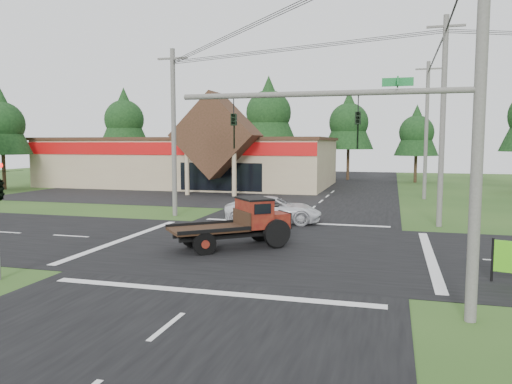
% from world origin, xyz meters
% --- Properties ---
extents(ground, '(120.00, 120.00, 0.00)m').
position_xyz_m(ground, '(0.00, 0.00, 0.00)').
color(ground, '#234217').
rests_on(ground, ground).
extents(road_ns, '(12.00, 120.00, 0.02)m').
position_xyz_m(road_ns, '(0.00, 0.00, 0.01)').
color(road_ns, black).
rests_on(road_ns, ground).
extents(road_ew, '(120.00, 12.00, 0.02)m').
position_xyz_m(road_ew, '(0.00, 0.00, 0.01)').
color(road_ew, black).
rests_on(road_ew, ground).
extents(parking_apron, '(28.00, 14.00, 0.02)m').
position_xyz_m(parking_apron, '(-14.00, 19.00, 0.01)').
color(parking_apron, black).
rests_on(parking_apron, ground).
extents(cvs_building, '(30.40, 18.20, 9.19)m').
position_xyz_m(cvs_building, '(-15.70, 29.57, 2.78)').
color(cvs_building, tan).
rests_on(cvs_building, ground).
extents(traffic_signal_mast, '(8.12, 0.24, 7.00)m').
position_xyz_m(traffic_signal_mast, '(5.82, -7.50, 4.43)').
color(traffic_signal_mast, '#595651').
rests_on(traffic_signal_mast, ground).
extents(utility_pole_nr, '(2.00, 0.30, 11.00)m').
position_xyz_m(utility_pole_nr, '(7.50, -7.50, 5.64)').
color(utility_pole_nr, '#595651').
rests_on(utility_pole_nr, ground).
extents(utility_pole_nw, '(2.00, 0.30, 10.50)m').
position_xyz_m(utility_pole_nw, '(-8.00, 8.00, 5.39)').
color(utility_pole_nw, '#595651').
rests_on(utility_pole_nw, ground).
extents(utility_pole_ne, '(2.00, 0.30, 11.50)m').
position_xyz_m(utility_pole_ne, '(8.00, 8.00, 5.89)').
color(utility_pole_ne, '#595651').
rests_on(utility_pole_ne, ground).
extents(utility_pole_n, '(2.00, 0.30, 11.20)m').
position_xyz_m(utility_pole_n, '(8.00, 22.00, 5.74)').
color(utility_pole_n, '#595651').
rests_on(utility_pole_n, ground).
extents(tree_row_a, '(6.72, 6.72, 12.12)m').
position_xyz_m(tree_row_a, '(-30.00, 40.00, 8.05)').
color(tree_row_a, '#332316').
rests_on(tree_row_a, ground).
extents(tree_row_b, '(5.60, 5.60, 10.10)m').
position_xyz_m(tree_row_b, '(-20.00, 42.00, 6.70)').
color(tree_row_b, '#332316').
rests_on(tree_row_b, ground).
extents(tree_row_c, '(7.28, 7.28, 13.13)m').
position_xyz_m(tree_row_c, '(-10.00, 41.00, 8.72)').
color(tree_row_c, '#332316').
rests_on(tree_row_c, ground).
extents(tree_row_d, '(6.16, 6.16, 11.11)m').
position_xyz_m(tree_row_d, '(0.00, 42.00, 7.38)').
color(tree_row_d, '#332316').
rests_on(tree_row_d, ground).
extents(tree_row_e, '(5.04, 5.04, 9.09)m').
position_xyz_m(tree_row_e, '(8.00, 40.00, 6.03)').
color(tree_row_e, '#332316').
rests_on(tree_row_e, ground).
extents(tree_side_w, '(5.60, 5.60, 10.10)m').
position_xyz_m(tree_side_w, '(-32.00, 20.00, 6.70)').
color(tree_side_w, '#332316').
rests_on(tree_side_w, ground).
extents(antique_flatbed_truck, '(5.47, 5.00, 2.25)m').
position_xyz_m(antique_flatbed_truck, '(-1.36, -0.50, 1.13)').
color(antique_flatbed_truck, '#530B0D').
rests_on(antique_flatbed_truck, ground).
extents(white_pickup, '(5.98, 3.62, 1.55)m').
position_xyz_m(white_pickup, '(-1.22, 6.77, 0.78)').
color(white_pickup, silver).
rests_on(white_pickup, ground).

